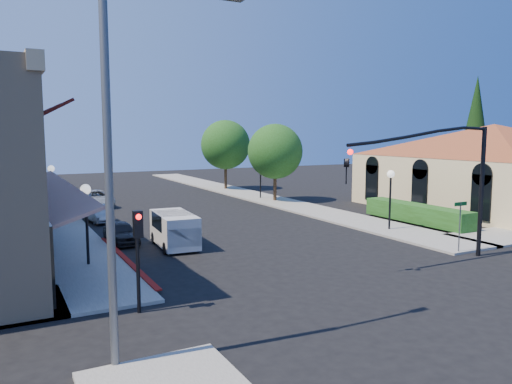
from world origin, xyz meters
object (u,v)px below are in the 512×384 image
street_tree_a (275,151)px  signal_mast_arm (450,170)px  street_tree_b (225,145)px  secondary_signal (138,242)px  street_name_sign (460,219)px  parked_car_b (98,214)px  parked_car_c (83,203)px  lamppost_right_far (260,168)px  lamppost_left_far (52,178)px  white_van (175,228)px  cobra_streetlight (123,152)px  parked_car_a (121,232)px  lamppost_right_near (391,185)px  conifer_far (475,126)px  parked_car_d (96,199)px  lamppost_left_near (86,204)px

street_tree_a → signal_mast_arm: street_tree_a is taller
street_tree_b → secondary_signal: bearing=-118.8°
street_name_sign → parked_car_b: 21.66m
signal_mast_arm → parked_car_c: signal_mast_arm is taller
street_tree_a → lamppost_right_far: street_tree_a is taller
street_name_sign → lamppost_left_far: size_ratio=0.70×
white_van → street_name_sign: bearing=-33.6°
street_name_sign → cobra_streetlight: bearing=-165.8°
street_name_sign → white_van: (-11.51, 7.64, -0.71)m
cobra_streetlight → white_van: bearing=66.5°
cobra_streetlight → white_van: cobra_streetlight is taller
street_tree_a → parked_car_a: street_tree_a is taller
street_tree_b → lamppost_left_far: 20.06m
street_name_sign → lamppost_right_near: (1.00, 5.80, 1.04)m
conifer_far → lamppost_right_near: 22.21m
signal_mast_arm → lamppost_right_far: size_ratio=2.24×
street_tree_a → lamppost_right_far: size_ratio=1.82×
lamppost_right_far → parked_car_d: 13.81m
conifer_far → parked_car_c: bearing=169.2°
signal_mast_arm → parked_car_b: bearing=124.4°
street_tree_b → parked_car_d: bearing=-156.5°
cobra_streetlight → lamppost_right_far: bearing=55.8°
white_van → parked_car_b: 9.41m
parked_car_d → secondary_signal: bearing=-100.5°
conifer_far → lamppost_left_far: 36.90m
street_tree_b → cobra_streetlight: bearing=-117.8°
lamppost_right_near → lamppost_right_far: 16.00m
secondary_signal → parked_car_d: (3.00, 24.59, -1.67)m
parked_car_a → street_tree_a: bearing=31.8°
conifer_far → street_tree_a: (-19.20, 4.00, -2.17)m
street_tree_a → signal_mast_arm: 20.71m
conifer_far → secondary_signal: size_ratio=3.31×
cobra_streetlight → street_name_sign: 17.54m
secondary_signal → white_van: size_ratio=0.84×
white_van → parked_car_a: (-2.19, 2.16, -0.42)m
street_tree_b → street_name_sign: 29.96m
lamppost_right_near → parked_car_d: (-13.50, 18.00, -2.09)m
parked_car_c → parked_car_b: bearing=-87.7°
street_tree_a → white_van: size_ratio=1.63×
street_tree_b → lamppost_left_far: size_ratio=1.97×
lamppost_right_near → parked_car_c: (-14.70, 16.53, -2.21)m
signal_mast_arm → street_tree_a: bearing=81.8°
street_name_sign → parked_car_a: street_name_sign is taller
conifer_far → signal_mast_arm: 27.71m
lamppost_left_far → conifer_far: bearing=-6.3°
secondary_signal → lamppost_left_far: size_ratio=0.93×
lamppost_left_near → street_tree_a: bearing=39.0°
signal_mast_arm → cobra_streetlight: 15.45m
lamppost_right_far → cobra_streetlight: bearing=-124.2°
lamppost_left_far → parked_car_a: (2.30, -10.00, -2.17)m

